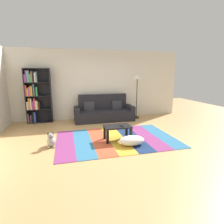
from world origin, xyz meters
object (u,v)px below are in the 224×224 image
(couch, at_px, (104,112))
(pouf, at_px, (132,140))
(tv_remote, at_px, (122,126))
(dog, at_px, (51,141))
(standing_lamp, at_px, (137,83))
(coffee_table, at_px, (118,129))
(bookshelf, at_px, (35,95))

(couch, distance_m, pouf, 2.68)
(tv_remote, bearing_deg, dog, 168.06)
(couch, xyz_separation_m, standing_lamp, (1.38, 0.06, 1.11))
(couch, distance_m, tv_remote, 2.31)
(pouf, bearing_deg, coffee_table, 120.17)
(dog, height_order, standing_lamp, standing_lamp)
(pouf, bearing_deg, standing_lamp, 65.70)
(pouf, distance_m, standing_lamp, 3.27)
(couch, distance_m, coffee_table, 2.23)
(pouf, bearing_deg, couch, 93.30)
(couch, relative_size, bookshelf, 1.14)
(couch, bearing_deg, bookshelf, 173.58)
(coffee_table, distance_m, tv_remote, 0.15)
(coffee_table, distance_m, pouf, 0.54)
(coffee_table, bearing_deg, couch, 87.51)
(couch, bearing_deg, pouf, -86.70)
(couch, height_order, tv_remote, couch)
(pouf, bearing_deg, tv_remote, 113.96)
(bookshelf, relative_size, standing_lamp, 1.15)
(dog, bearing_deg, tv_remote, -2.23)
(bookshelf, relative_size, coffee_table, 2.77)
(standing_lamp, xyz_separation_m, tv_remote, (-1.39, -2.37, -1.02))
(couch, relative_size, dog, 5.69)
(bookshelf, bearing_deg, coffee_table, -46.53)
(bookshelf, height_order, coffee_table, bookshelf)
(couch, xyz_separation_m, dog, (-1.82, -2.24, -0.18))
(bookshelf, relative_size, tv_remote, 13.26)
(couch, distance_m, dog, 2.89)
(bookshelf, xyz_separation_m, pouf, (2.63, -2.94, -0.89))
(bookshelf, height_order, pouf, bookshelf)
(coffee_table, xyz_separation_m, pouf, (0.25, -0.43, -0.20))
(pouf, height_order, dog, dog)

